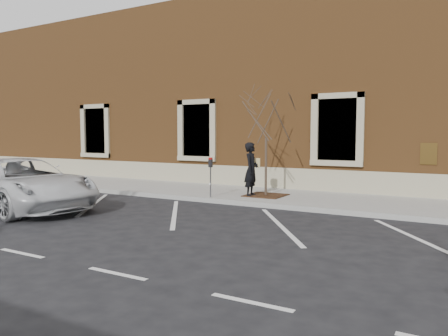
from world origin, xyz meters
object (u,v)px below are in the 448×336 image
Objects in this scene: sapling at (266,120)px; white_truck at (21,184)px; man at (251,169)px; parking_meter at (211,170)px.

sapling is 0.67× the size of white_truck.
man is 0.50× the size of sapling.
white_truck is at bearing -133.32° from parking_meter.
parking_meter is (-1.05, -0.90, 0.01)m from man.
man is at bearing -137.19° from sapling.
man is at bearing -37.60° from white_truck.
parking_meter is 5.79m from white_truck.
parking_meter is 0.36× the size of sapling.
sapling is at bearing 43.69° from parking_meter.
sapling is (1.43, 1.25, 1.63)m from parking_meter.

